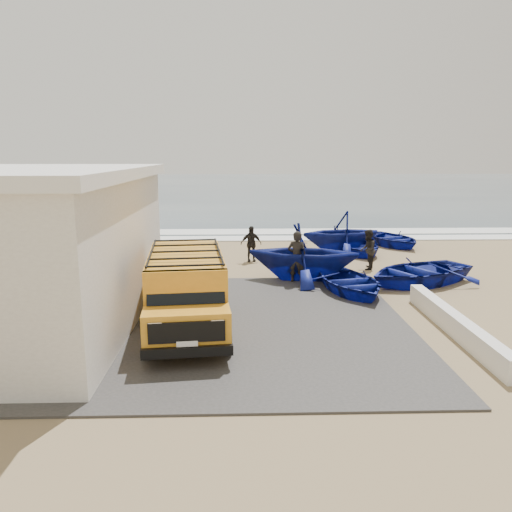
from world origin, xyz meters
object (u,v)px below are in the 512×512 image
object	(u,v)px
fisherman_front	(297,257)
fisherman_middle	(368,250)
van	(186,289)
boat_far_right	(392,239)
boat_near_right	(418,272)
fisherman_back	(251,244)
parapet	(455,324)
boat_mid_left	(304,252)
boat_near_left	(350,282)
boat_mid_right	(358,247)
boat_far_left	(341,232)

from	to	relation	value
fisherman_front	fisherman_middle	distance (m)	3.80
van	fisherman_front	world-z (taller)	van
fisherman_middle	van	bearing A→B (deg)	-22.00
fisherman_middle	boat_far_right	bearing A→B (deg)	174.61
boat_near_right	fisherman_front	xyz separation A→B (m)	(-4.40, 0.23, 0.52)
fisherman_front	fisherman_back	xyz separation A→B (m)	(-1.59, 3.80, -0.18)
parapet	fisherman_middle	world-z (taller)	fisherman_middle
boat_near_right	boat_mid_left	xyz separation A→B (m)	(-4.10, 0.66, 0.62)
boat_far_right	fisherman_front	bearing A→B (deg)	-147.76
fisherman_back	boat_near_left	bearing A→B (deg)	-65.87
fisherman_front	boat_mid_right	bearing A→B (deg)	-103.43
boat_mid_right	fisherman_front	distance (m)	6.33
boat_far_left	parapet	bearing A→B (deg)	-8.56
boat_near_left	boat_mid_right	world-z (taller)	boat_near_left
boat_near_left	fisherman_front	distance (m)	2.25
boat_near_right	boat_far_left	bearing A→B (deg)	168.32
boat_near_right	boat_far_left	distance (m)	6.13
boat_mid_right	fisherman_front	bearing A→B (deg)	-131.32
boat_near_right	fisherman_middle	bearing A→B (deg)	-179.42
boat_mid_left	boat_mid_right	bearing A→B (deg)	-23.30
boat_mid_left	fisherman_middle	xyz separation A→B (m)	(2.84, 1.71, -0.25)
fisherman_front	fisherman_middle	size ratio (longest dim) A/B	1.18
boat_mid_left	boat_far_right	world-z (taller)	boat_mid_left
boat_mid_right	fisherman_back	world-z (taller)	fisherman_back
boat_near_left	boat_mid_left	distance (m)	2.38
boat_mid_left	boat_far_right	size ratio (longest dim) A/B	1.09
van	boat_mid_left	xyz separation A→B (m)	(3.78, 5.32, -0.09)
boat_mid_right	van	bearing A→B (deg)	-132.17
fisherman_front	boat_far_right	bearing A→B (deg)	-107.81
boat_mid_right	boat_far_left	xyz separation A→B (m)	(-0.75, 0.40, 0.63)
boat_near_left	boat_far_right	distance (m)	9.59
boat_far_left	boat_mid_left	bearing A→B (deg)	-37.96
boat_far_left	fisherman_middle	distance (m)	3.53
boat_far_left	fisherman_front	size ratio (longest dim) A/B	1.96
boat_far_right	boat_mid_left	bearing A→B (deg)	-147.96
van	boat_near_left	bearing A→B (deg)	28.14
parapet	boat_far_right	xyz separation A→B (m)	(2.16, 12.69, 0.11)
parapet	boat_mid_right	distance (m)	10.63
boat_near_right	fisherman_back	size ratio (longest dim) A/B	2.77
fisherman_back	fisherman_middle	bearing A→B (deg)	-27.45
boat_near_right	fisherman_front	size ratio (longest dim) A/B	2.25
boat_near_left	boat_far_left	size ratio (longest dim) A/B	0.97
van	boat_near_right	world-z (taller)	van
van	boat_mid_left	world-z (taller)	van
fisherman_back	van	bearing A→B (deg)	-110.34
boat_mid_left	boat_near_left	bearing A→B (deg)	-132.49
boat_mid_left	fisherman_front	xyz separation A→B (m)	(-0.30, -0.43, -0.10)
boat_mid_left	boat_far_right	xyz separation A→B (m)	(5.43, 6.88, -0.68)
van	boat_far_right	world-z (taller)	van
van	fisherman_front	size ratio (longest dim) A/B	2.69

